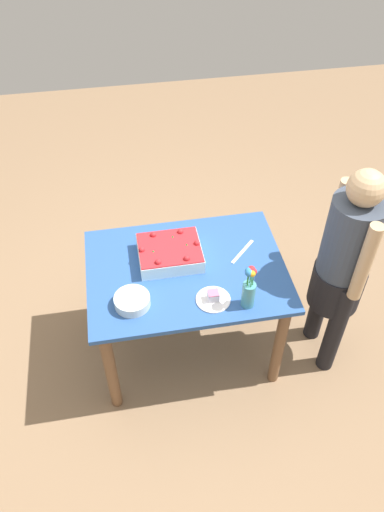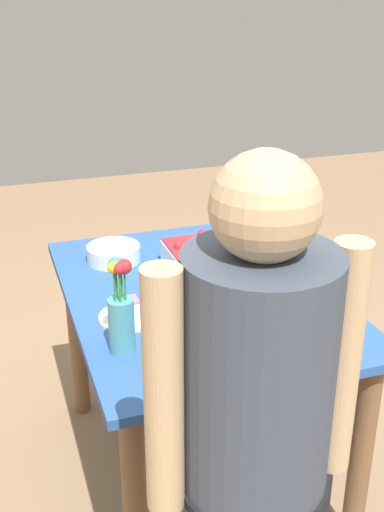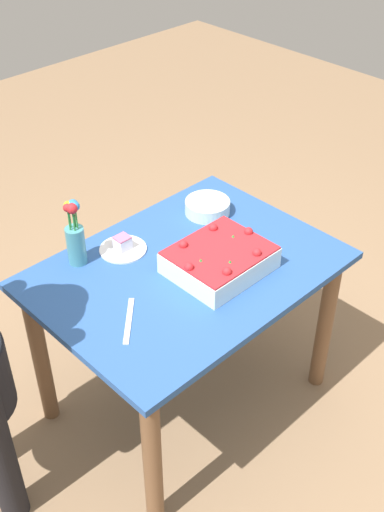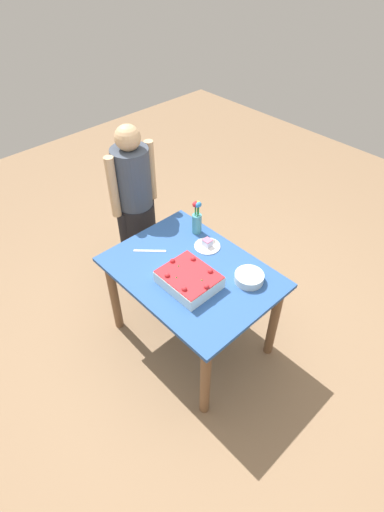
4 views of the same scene
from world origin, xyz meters
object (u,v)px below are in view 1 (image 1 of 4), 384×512
Objects in this scene: flower_vase at (249,289)px; cake_knife at (243,252)px; serving_plate_with_slice at (213,298)px; person_standing at (343,263)px; fruit_bowl at (132,301)px; sheet_cake at (170,253)px.

cake_knife is at bearing 79.40° from flower_vase.
serving_plate_with_slice is 0.79m from person_standing.
person_standing is at bearing 1.51° from fruit_bowl.
flower_vase reaches higher than serving_plate_with_slice.
sheet_cake is 1.31× the size of flower_vase.
cake_knife is 0.60m from person_standing.
flower_vase is at bearing 34.12° from cake_knife.
serving_plate_with_slice is at bearing 8.24° from cake_knife.
serving_plate_with_slice is at bearing 5.68° from person_standing.
flower_vase is (-0.08, -0.41, 0.12)m from cake_knife.
sheet_cake is 1.56× the size of cake_knife.
flower_vase is at bearing 13.08° from person_standing.
person_standing is (0.60, 0.14, -0.04)m from flower_vase.
sheet_cake reaches higher than cake_knife.
sheet_cake is 0.25× the size of person_standing.
person_standing is at bearing 13.08° from flower_vase.
serving_plate_with_slice is at bearing 160.85° from flower_vase.
cake_knife is (0.26, 0.35, -0.01)m from serving_plate_with_slice.
sheet_cake is at bearing 130.95° from flower_vase.
person_standing reaches higher than fruit_bowl.
sheet_cake is 0.45m from cake_knife.
flower_vase is at bearing -19.15° from serving_plate_with_slice.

